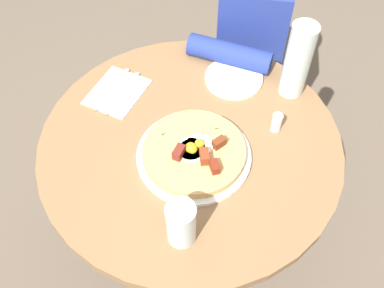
# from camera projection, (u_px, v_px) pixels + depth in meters

# --- Properties ---
(ground_plane) EXTENTS (6.00, 6.00, 0.00)m
(ground_plane) POSITION_uv_depth(u_px,v_px,m) (191.00, 253.00, 1.78)
(ground_plane) COLOR #6B5B4C
(dining_table) EXTENTS (0.82, 0.82, 0.76)m
(dining_table) POSITION_uv_depth(u_px,v_px,m) (190.00, 177.00, 1.32)
(dining_table) COLOR olive
(dining_table) RESTS_ON ground_plane
(person_seated) EXTENTS (0.53, 0.34, 1.14)m
(person_seated) POSITION_uv_depth(u_px,v_px,m) (246.00, 64.00, 1.71)
(person_seated) COLOR #2D2D33
(person_seated) RESTS_ON ground_plane
(pizza_plate) EXTENTS (0.30, 0.30, 0.01)m
(pizza_plate) POSITION_uv_depth(u_px,v_px,m) (194.00, 155.00, 1.14)
(pizza_plate) COLOR white
(pizza_plate) RESTS_ON dining_table
(breakfast_pizza) EXTENTS (0.27, 0.27, 0.05)m
(breakfast_pizza) POSITION_uv_depth(u_px,v_px,m) (194.00, 151.00, 1.12)
(breakfast_pizza) COLOR tan
(breakfast_pizza) RESTS_ON pizza_plate
(bread_plate) EXTENTS (0.17, 0.17, 0.01)m
(bread_plate) POSITION_uv_depth(u_px,v_px,m) (234.00, 78.00, 1.31)
(bread_plate) COLOR white
(bread_plate) RESTS_ON dining_table
(napkin) EXTENTS (0.20, 0.18, 0.00)m
(napkin) POSITION_uv_depth(u_px,v_px,m) (117.00, 92.00, 1.28)
(napkin) COLOR white
(napkin) RESTS_ON dining_table
(fork) EXTENTS (0.18, 0.07, 0.00)m
(fork) POSITION_uv_depth(u_px,v_px,m) (112.00, 89.00, 1.28)
(fork) COLOR silver
(fork) RESTS_ON napkin
(knife) EXTENTS (0.18, 0.07, 0.00)m
(knife) POSITION_uv_depth(u_px,v_px,m) (122.00, 93.00, 1.27)
(knife) COLOR silver
(knife) RESTS_ON napkin
(water_glass) EXTENTS (0.07, 0.07, 0.12)m
(water_glass) POSITION_uv_depth(u_px,v_px,m) (181.00, 223.00, 0.96)
(water_glass) COLOR silver
(water_glass) RESTS_ON dining_table
(water_bottle) EXTENTS (0.07, 0.07, 0.23)m
(water_bottle) POSITION_uv_depth(u_px,v_px,m) (298.00, 61.00, 1.19)
(water_bottle) COLOR silver
(water_bottle) RESTS_ON dining_table
(salt_shaker) EXTENTS (0.03, 0.03, 0.06)m
(salt_shaker) POSITION_uv_depth(u_px,v_px,m) (277.00, 122.00, 1.17)
(salt_shaker) COLOR white
(salt_shaker) RESTS_ON dining_table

